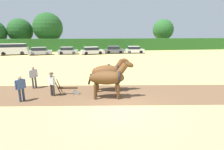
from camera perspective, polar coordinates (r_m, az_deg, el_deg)
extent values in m
plane|color=tan|center=(10.04, 2.63, -10.72)|extent=(240.00, 240.00, 0.00)
cube|color=brown|center=(13.12, -22.38, -5.84)|extent=(31.04, 7.81, 0.01)
cube|color=#286023|center=(41.99, -5.78, 9.78)|extent=(67.25, 1.34, 2.88)
cylinder|color=#423323|center=(49.49, -27.38, 9.02)|extent=(0.44, 0.44, 3.04)
sphere|color=#1E4C1E|center=(49.43, -27.78, 12.64)|extent=(5.91, 5.91, 5.91)
cylinder|color=#4C3823|center=(46.75, -19.78, 9.84)|extent=(0.44, 0.44, 3.52)
sphere|color=#1E4C1E|center=(46.71, -20.15, 14.36)|extent=(7.05, 7.05, 7.05)
cylinder|color=#423323|center=(50.64, 16.09, 10.31)|extent=(0.44, 0.44, 3.49)
sphere|color=#235623|center=(50.59, 16.34, 14.00)|extent=(5.54, 5.54, 5.54)
ellipsoid|color=#513319|center=(11.13, -1.75, -0.89)|extent=(2.35, 1.19, 0.88)
cylinder|color=#513319|center=(11.64, 1.91, -4.73)|extent=(0.18, 0.18, 0.96)
cylinder|color=#513319|center=(11.15, 2.04, -5.55)|extent=(0.18, 0.18, 0.96)
cylinder|color=#513319|center=(11.65, -5.32, -4.75)|extent=(0.18, 0.18, 0.96)
cylinder|color=#513319|center=(11.17, -5.51, -5.57)|extent=(0.18, 0.18, 0.96)
cylinder|color=#513319|center=(11.04, 3.20, 1.78)|extent=(0.90, 0.52, 0.97)
ellipsoid|color=#513319|center=(11.02, 5.61, 3.45)|extent=(0.71, 0.34, 0.54)
cube|color=black|center=(11.02, 4.27, 2.74)|extent=(0.46, 0.14, 0.62)
cylinder|color=black|center=(11.22, -7.22, -1.37)|extent=(0.31, 0.16, 0.71)
torus|color=black|center=(11.13, 2.30, -0.53)|extent=(0.22, 0.90, 0.90)
ellipsoid|color=brown|center=(12.54, -1.68, 0.99)|extent=(2.27, 1.29, 0.98)
cylinder|color=brown|center=(13.06, 1.43, -2.67)|extent=(0.18, 0.18, 0.96)
cylinder|color=brown|center=(12.51, 1.55, -3.40)|extent=(0.18, 0.18, 0.96)
cylinder|color=brown|center=(13.07, -4.72, -2.70)|extent=(0.18, 0.18, 0.96)
cylinder|color=brown|center=(12.53, -4.88, -3.43)|extent=(0.18, 0.18, 0.96)
cylinder|color=brown|center=(12.47, 2.52, 3.27)|extent=(0.89, 0.56, 0.91)
ellipsoid|color=brown|center=(12.45, 4.41, 4.59)|extent=(0.71, 0.34, 0.54)
cube|color=black|center=(12.44, 3.37, 4.23)|extent=(0.42, 0.13, 0.55)
cylinder|color=black|center=(12.62, -6.33, 0.51)|extent=(0.31, 0.16, 0.71)
torus|color=black|center=(12.54, 1.76, 1.35)|extent=(0.23, 1.00, 0.99)
cube|color=#4C331E|center=(12.41, -14.29, -4.12)|extent=(1.35, 0.26, 0.12)
cube|color=#939399|center=(12.41, -11.75, -5.69)|extent=(0.50, 0.26, 0.39)
cylinder|color=#4C331E|center=(12.72, -16.79, -3.38)|extent=(0.40, 0.11, 0.96)
cylinder|color=#4C331E|center=(12.35, -17.28, -3.92)|extent=(0.40, 0.11, 0.96)
cylinder|color=#38332D|center=(12.50, -19.17, -4.61)|extent=(0.14, 0.14, 0.79)
cylinder|color=#38332D|center=(12.35, -18.53, -4.77)|extent=(0.14, 0.14, 0.79)
cube|color=silver|center=(12.24, -19.09, -1.69)|extent=(0.49, 0.44, 0.56)
sphere|color=tan|center=(12.15, -19.23, 0.09)|extent=(0.21, 0.21, 0.21)
cylinder|color=silver|center=(12.45, -19.93, -1.62)|extent=(0.09, 0.09, 0.53)
cylinder|color=silver|center=(12.05, -18.20, -1.98)|extent=(0.09, 0.09, 0.53)
cylinder|color=#665B4C|center=(12.13, -19.25, 0.39)|extent=(0.41, 0.41, 0.02)
cylinder|color=#665B4C|center=(12.12, -19.27, 0.62)|extent=(0.20, 0.20, 0.10)
cylinder|color=#28334C|center=(14.89, -1.42, -0.99)|extent=(0.14, 0.14, 0.78)
cylinder|color=#28334C|center=(14.77, -0.81, -1.12)|extent=(0.14, 0.14, 0.78)
cube|color=#4C6B4C|center=(14.67, -1.13, 1.47)|extent=(0.46, 0.47, 0.55)
sphere|color=tan|center=(14.60, -1.13, 2.96)|extent=(0.21, 0.21, 0.21)
cylinder|color=#4C6B4C|center=(14.85, -1.94, 1.52)|extent=(0.09, 0.09, 0.52)
cylinder|color=#4C6B4C|center=(14.51, -0.29, 1.24)|extent=(0.09, 0.09, 0.52)
cylinder|color=#665B4C|center=(14.59, -1.13, 3.21)|extent=(0.40, 0.40, 0.02)
cylinder|color=#665B4C|center=(14.58, -1.14, 3.40)|extent=(0.20, 0.20, 0.10)
cylinder|color=#28334C|center=(12.23, -26.96, -5.67)|extent=(0.14, 0.14, 0.82)
cylinder|color=#28334C|center=(12.14, -27.86, -5.90)|extent=(0.14, 0.14, 0.82)
cube|color=#3D5184|center=(11.99, -27.77, -2.61)|extent=(0.48, 0.48, 0.58)
sphere|color=tan|center=(11.90, -27.98, -0.72)|extent=(0.22, 0.22, 0.22)
cylinder|color=#3D5184|center=(12.12, -26.56, -2.44)|extent=(0.09, 0.09, 0.55)
cylinder|color=#3D5184|center=(11.89, -28.98, -3.00)|extent=(0.09, 0.09, 0.55)
cylinder|color=#4C4C4C|center=(14.67, -23.65, -2.22)|extent=(0.14, 0.14, 0.86)
cylinder|color=#4C4C4C|center=(14.57, -24.42, -2.40)|extent=(0.14, 0.14, 0.86)
cube|color=#B7B7BC|center=(14.45, -24.31, 0.49)|extent=(0.50, 0.49, 0.61)
sphere|color=tan|center=(14.37, -24.47, 2.15)|extent=(0.23, 0.23, 0.23)
cylinder|color=#B7B7BC|center=(14.60, -23.29, 0.62)|extent=(0.09, 0.09, 0.57)
cylinder|color=#B7B7BC|center=(14.32, -25.33, 0.19)|extent=(0.09, 0.09, 0.57)
cube|color=silver|center=(38.96, -29.42, 6.98)|extent=(5.34, 2.69, 1.30)
cube|color=black|center=(38.89, -29.59, 8.36)|extent=(4.70, 2.41, 0.60)
cube|color=silver|center=(38.87, -29.64, 8.84)|extent=(4.70, 2.41, 0.06)
cylinder|color=black|center=(39.53, -26.86, 6.62)|extent=(0.76, 0.34, 0.73)
cylinder|color=black|center=(37.89, -27.24, 6.34)|extent=(0.76, 0.34, 0.73)
cylinder|color=black|center=(40.16, -31.32, 6.20)|extent=(0.76, 0.34, 0.73)
cylinder|color=black|center=(38.55, -31.89, 5.90)|extent=(0.76, 0.34, 0.73)
cube|color=#A8A8B2|center=(36.77, -22.31, 6.90)|extent=(4.47, 2.26, 0.69)
cube|color=black|center=(36.74, -22.73, 7.84)|extent=(2.75, 1.87, 0.56)
cube|color=#A8A8B2|center=(36.71, -22.77, 8.33)|extent=(2.75, 1.87, 0.06)
cylinder|color=black|center=(37.40, -20.13, 6.88)|extent=(0.68, 0.31, 0.66)
cylinder|color=black|center=(35.92, -20.29, 6.63)|extent=(0.68, 0.31, 0.66)
cylinder|color=black|center=(37.70, -24.17, 6.57)|extent=(0.68, 0.31, 0.66)
cylinder|color=black|center=(36.23, -24.50, 6.30)|extent=(0.68, 0.31, 0.66)
cube|color=#A8A8B2|center=(36.31, -14.15, 7.41)|extent=(3.89, 1.90, 0.67)
cube|color=black|center=(36.28, -14.51, 8.36)|extent=(2.35, 1.68, 0.55)
cube|color=#A8A8B2|center=(36.26, -14.54, 8.84)|extent=(2.35, 1.68, 0.06)
cylinder|color=black|center=(36.96, -12.14, 7.32)|extent=(0.66, 0.24, 0.65)
cylinder|color=black|center=(35.41, -12.38, 7.05)|extent=(0.66, 0.24, 0.65)
cylinder|color=black|center=(37.28, -15.80, 7.17)|extent=(0.66, 0.24, 0.65)
cylinder|color=black|center=(35.74, -16.20, 6.89)|extent=(0.66, 0.24, 0.65)
cube|color=silver|center=(35.31, -6.43, 7.57)|extent=(4.76, 2.66, 0.68)
cube|color=black|center=(35.20, -6.82, 8.56)|extent=(2.96, 2.14, 0.56)
cube|color=silver|center=(35.18, -6.83, 9.07)|extent=(2.96, 2.14, 0.06)
cylinder|color=black|center=(36.44, -4.55, 7.49)|extent=(0.68, 0.34, 0.65)
cylinder|color=black|center=(34.87, -3.88, 7.23)|extent=(0.68, 0.34, 0.65)
cylinder|color=black|center=(35.85, -8.90, 7.27)|extent=(0.68, 0.34, 0.65)
cylinder|color=black|center=(34.26, -8.41, 7.01)|extent=(0.68, 0.34, 0.65)
cube|color=#565B66|center=(36.73, 0.74, 7.89)|extent=(4.05, 2.02, 0.70)
cube|color=black|center=(36.66, 0.44, 8.90)|extent=(2.45, 1.76, 0.59)
cube|color=#565B66|center=(36.63, 0.44, 9.40)|extent=(2.45, 1.76, 0.06)
cylinder|color=black|center=(37.71, 2.49, 7.71)|extent=(0.64, 0.25, 0.63)
cylinder|color=black|center=(36.11, 2.84, 7.45)|extent=(0.64, 0.25, 0.63)
cylinder|color=black|center=(37.45, -1.28, 7.68)|extent=(0.64, 0.25, 0.63)
cylinder|color=black|center=(35.84, -1.09, 7.41)|extent=(0.64, 0.25, 0.63)
cube|color=silver|center=(37.38, 7.38, 7.87)|extent=(4.04, 2.06, 0.68)
cube|color=black|center=(37.29, 7.11, 8.82)|extent=(2.47, 1.76, 0.56)
cube|color=silver|center=(37.27, 7.13, 9.29)|extent=(2.47, 1.76, 0.06)
cylinder|color=black|center=(38.40, 8.96, 7.67)|extent=(0.66, 0.27, 0.65)
cylinder|color=black|center=(36.91, 9.46, 7.43)|extent=(0.66, 0.27, 0.65)
cylinder|color=black|center=(37.95, 5.34, 7.71)|extent=(0.66, 0.27, 0.65)
cylinder|color=black|center=(36.44, 5.71, 7.47)|extent=(0.66, 0.27, 0.65)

